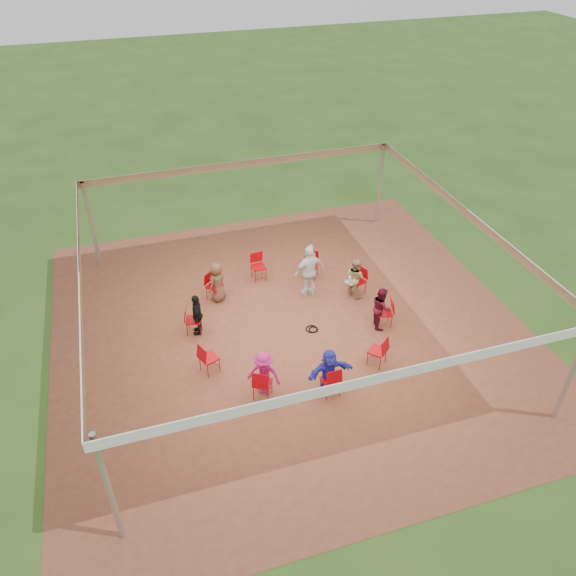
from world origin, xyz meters
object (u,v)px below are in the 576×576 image
object	(u,v)px
chair_6	(263,383)
cable_coil	(312,329)
chair_8	(377,351)
person_seated_5	(329,371)
person_seated_3	(197,314)
person_seated_0	(355,277)
standing_person	(309,271)
chair_1	(311,265)
chair_4	(194,320)
chair_7	(331,380)
laptop	(351,281)
chair_0	(358,281)
chair_2	(259,267)
person_seated_2	(217,282)
person_seated_6	(381,307)
chair_9	(385,313)
person_seated_4	(264,374)
chair_5	(209,358)
chair_3	(215,286)
person_seated_1	(310,262)

from	to	relation	value
chair_6	cable_coil	bearing A→B (deg)	77.23
chair_8	person_seated_5	bearing A→B (deg)	157.98
chair_8	person_seated_3	size ratio (longest dim) A/B	0.70
person_seated_0	standing_person	size ratio (longest dim) A/B	0.75
chair_1	chair_4	distance (m)	4.35
chair_7	laptop	world-z (taller)	chair_7
chair_0	chair_2	world-z (taller)	same
person_seated_2	person_seated_5	world-z (taller)	same
chair_6	person_seated_3	distance (m)	3.10
chair_1	laptop	world-z (taller)	chair_1
person_seated_2	person_seated_5	size ratio (longest dim) A/B	1.00
chair_7	person_seated_3	world-z (taller)	person_seated_3
chair_8	person_seated_0	size ratio (longest dim) A/B	0.70
chair_0	person_seated_6	world-z (taller)	person_seated_6
chair_9	standing_person	distance (m)	2.60
chair_0	person_seated_4	bearing A→B (deg)	107.58
chair_0	chair_5	world-z (taller)	same
standing_person	chair_0	bearing A→B (deg)	156.76
chair_0	chair_2	xyz separation A→B (m)	(-2.68, 1.68, 0.00)
chair_4	person_seated_3	bearing A→B (deg)	90.00
person_seated_3	cable_coil	size ratio (longest dim) A/B	2.88
chair_0	person_seated_2	bearing A→B (deg)	54.95
chair_4	chair_7	size ratio (longest dim) A/B	1.00
chair_5	person_seated_2	world-z (taller)	person_seated_2
chair_6	person_seated_3	xyz separation A→B (m)	(-1.07, 2.90, 0.19)
chair_5	standing_person	distance (m)	4.31
chair_5	person_seated_5	world-z (taller)	person_seated_5
person_seated_2	person_seated_3	world-z (taller)	same
chair_8	chair_6	bearing A→B (deg)	144.00
chair_6	person_seated_0	world-z (taller)	person_seated_0
chair_2	chair_5	bearing A→B (deg)	54.00
chair_3	standing_person	bearing A→B (deg)	126.55
person_seated_5	standing_person	bearing A→B (deg)	73.44
chair_0	chair_6	bearing A→B (deg)	108.00
person_seated_0	person_seated_4	world-z (taller)	same
chair_9	person_seated_3	bearing A→B (deg)	90.00
cable_coil	person_seated_6	bearing A→B (deg)	-11.16
chair_4	person_seated_1	world-z (taller)	person_seated_1
chair_1	person_seated_5	world-z (taller)	person_seated_5
person_seated_4	standing_person	xyz separation A→B (m)	(2.42, 3.57, 0.21)
chair_0	chair_2	bearing A→B (deg)	36.00
person_seated_2	person_seated_1	bearing A→B (deg)	144.00
person_seated_1	chair_2	bearing A→B (deg)	13.98
chair_2	chair_9	size ratio (longest dim) A/B	1.00
chair_3	person_seated_0	world-z (taller)	person_seated_0
chair_4	person_seated_0	bearing A→B (deg)	107.58
standing_person	cable_coil	size ratio (longest dim) A/B	3.82
chair_0	person_seated_6	bearing A→B (deg)	157.98
person_seated_6	person_seated_1	bearing A→B (deg)	36.00
chair_2	standing_person	distance (m)	1.84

